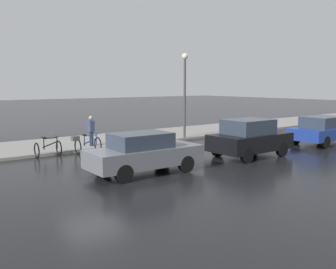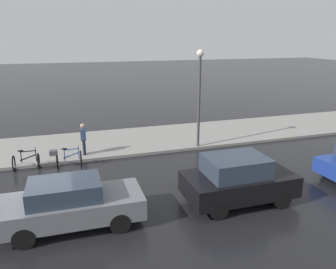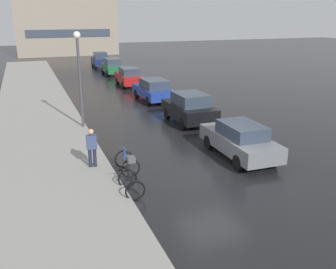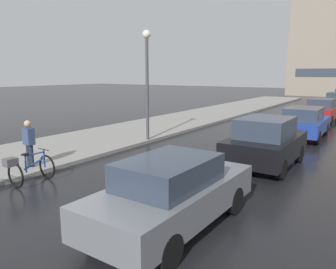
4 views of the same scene
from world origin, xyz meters
TOP-DOWN VIEW (x-y plane):
  - ground_plane at (0.00, 0.00)m, footprint 140.00×140.00m
  - sidewalk_kerb at (-6.00, 10.00)m, footprint 4.80×60.00m
  - bicycle_nearest at (-3.44, -0.59)m, footprint 0.72×1.09m
  - bicycle_second at (-3.10, 1.10)m, footprint 0.76×1.36m
  - car_grey at (1.91, 1.16)m, footprint 1.85×4.36m
  - car_black at (2.08, 6.85)m, footprint 1.98×3.87m
  - car_blue at (2.07, 13.03)m, footprint 2.01×4.36m
  - car_red at (1.95, 19.31)m, footprint 1.92×4.32m
  - car_green at (2.04, 26.05)m, footprint 1.78×4.09m
  - car_navy at (1.97, 32.04)m, footprint 1.91×4.19m
  - pedestrian at (-4.30, 1.99)m, footprint 0.42×0.28m
  - streetlamp at (-3.79, 7.81)m, footprint 0.37×0.37m

SIDE VIEW (x-z plane):
  - ground_plane at x=0.00m, z-range 0.00..0.00m
  - sidewalk_kerb at x=-6.00m, z-range 0.00..0.14m
  - bicycle_nearest at x=-3.44m, z-range -0.08..0.87m
  - bicycle_second at x=-3.10m, z-range 0.02..0.97m
  - car_grey at x=1.91m, z-range 0.01..1.55m
  - car_blue at x=2.07m, z-range 0.02..1.56m
  - car_red at x=1.95m, z-range 0.01..1.59m
  - car_green at x=2.04m, z-range 0.00..1.65m
  - car_navy at x=1.97m, z-range -0.02..1.71m
  - car_black at x=2.08m, z-range 0.00..1.73m
  - pedestrian at x=-4.30m, z-range 0.11..1.82m
  - streetlamp at x=-3.79m, z-range 0.73..5.85m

